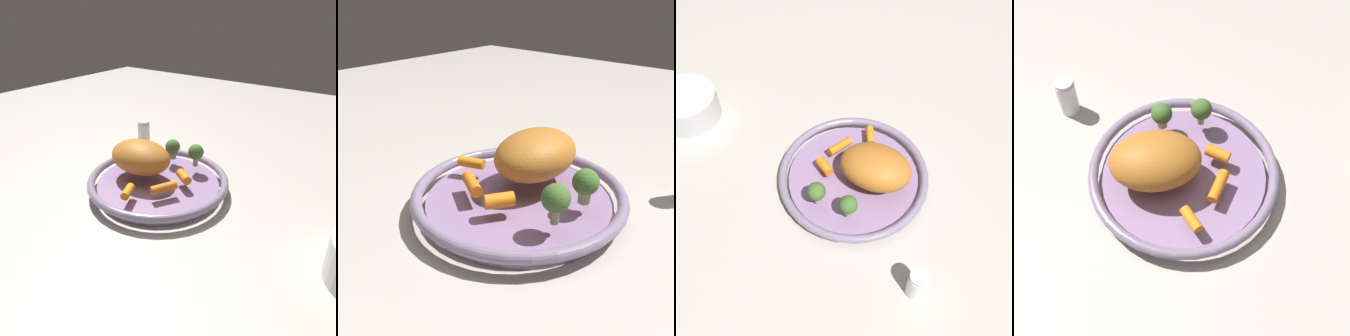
% 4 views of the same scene
% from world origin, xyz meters
% --- Properties ---
extents(ground_plane, '(2.50, 2.50, 0.00)m').
position_xyz_m(ground_plane, '(0.00, 0.00, 0.00)').
color(ground_plane, '#B7B2A8').
extents(serving_bowl, '(0.34, 0.34, 0.04)m').
position_xyz_m(serving_bowl, '(0.00, 0.00, 0.02)').
color(serving_bowl, '#8E709E').
rests_on(serving_bowl, ground_plane).
extents(roast_chicken_piece, '(0.12, 0.16, 0.08)m').
position_xyz_m(roast_chicken_piece, '(0.01, -0.05, 0.08)').
color(roast_chicken_piece, '#B76B25').
rests_on(roast_chicken_piece, serving_bowl).
extents(baby_carrot_right, '(0.06, 0.05, 0.02)m').
position_xyz_m(baby_carrot_right, '(0.05, 0.05, 0.05)').
color(baby_carrot_right, orange).
rests_on(baby_carrot_right, serving_bowl).
extents(baby_carrot_left, '(0.04, 0.05, 0.02)m').
position_xyz_m(baby_carrot_left, '(-0.02, 0.06, 0.05)').
color(baby_carrot_left, orange).
rests_on(baby_carrot_left, serving_bowl).
extents(baby_carrot_near_rim, '(0.05, 0.04, 0.02)m').
position_xyz_m(baby_carrot_near_rim, '(0.11, -0.00, 0.05)').
color(baby_carrot_near_rim, orange).
rests_on(baby_carrot_near_rim, serving_bowl).
extents(broccoli_floret_small, '(0.04, 0.04, 0.06)m').
position_xyz_m(broccoli_floret_small, '(-0.10, 0.05, 0.08)').
color(broccoli_floret_small, tan).
rests_on(broccoli_floret_small, serving_bowl).
extents(broccoli_floret_large, '(0.04, 0.04, 0.05)m').
position_xyz_m(broccoli_floret_large, '(-0.10, -0.03, 0.07)').
color(broccoli_floret_large, tan).
rests_on(broccoli_floret_large, serving_bowl).
extents(salt_shaker, '(0.04, 0.04, 0.08)m').
position_xyz_m(salt_shaker, '(-0.20, -0.21, 0.04)').
color(salt_shaker, white).
rests_on(salt_shaker, ground_plane).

